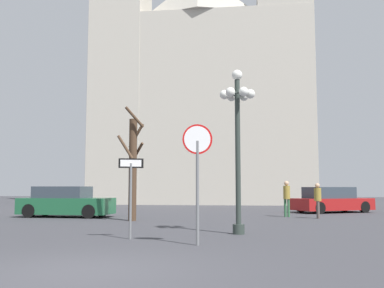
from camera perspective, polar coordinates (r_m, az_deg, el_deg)
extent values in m
plane|color=#38383D|center=(8.01, -13.98, -15.63)|extent=(120.00, 120.00, 0.00)
cube|color=#BCB5A5|center=(42.70, 1.80, 3.41)|extent=(18.87, 13.61, 16.18)
cube|color=#BCB5A5|center=(39.97, -9.17, 6.49)|extent=(4.51, 4.51, 19.45)
cube|color=#BCB5A5|center=(38.51, 11.88, 7.00)|extent=(4.51, 4.51, 19.45)
cylinder|color=slate|center=(11.05, 0.71, -6.25)|extent=(0.08, 0.08, 2.58)
cylinder|color=red|center=(11.12, 0.70, 0.62)|extent=(0.74, 0.21, 0.76)
cylinder|color=white|center=(11.09, 0.69, 0.63)|extent=(0.65, 0.16, 0.66)
cylinder|color=slate|center=(12.48, -7.91, -7.25)|extent=(0.07, 0.07, 2.09)
cube|color=black|center=(12.50, -7.84, -2.46)|extent=(0.67, 0.23, 0.27)
cube|color=white|center=(12.48, -7.86, -2.46)|extent=(0.56, 0.18, 0.19)
cylinder|color=#2D3833|center=(13.76, 5.92, -1.53)|extent=(0.16, 0.16, 4.77)
cylinder|color=#2D3833|center=(13.78, 6.01, -10.84)|extent=(0.36, 0.36, 0.30)
sphere|color=white|center=(14.17, 5.81, 8.81)|extent=(0.33, 0.33, 0.33)
sphere|color=white|center=(14.02, 7.50, 6.41)|extent=(0.29, 0.29, 0.29)
cylinder|color=#2D3833|center=(14.02, 6.67, 6.39)|extent=(0.05, 0.40, 0.05)
sphere|color=white|center=(14.36, 6.69, 6.11)|extent=(0.29, 0.29, 0.29)
cylinder|color=#2D3833|center=(14.19, 6.27, 6.24)|extent=(0.37, 0.25, 0.05)
sphere|color=white|center=(14.37, 5.07, 6.08)|extent=(0.29, 0.29, 0.29)
cylinder|color=#2D3833|center=(14.20, 5.45, 6.23)|extent=(0.37, 0.25, 0.05)
sphere|color=white|center=(14.04, 4.18, 6.35)|extent=(0.29, 0.29, 0.29)
cylinder|color=#2D3833|center=(14.03, 5.01, 6.37)|extent=(0.05, 0.40, 0.05)
sphere|color=white|center=(13.69, 4.94, 6.67)|extent=(0.29, 0.29, 0.29)
cylinder|color=#2D3833|center=(13.86, 5.40, 6.52)|extent=(0.37, 0.25, 0.05)
sphere|color=white|center=(13.68, 6.65, 6.70)|extent=(0.29, 0.29, 0.29)
cylinder|color=#2D3833|center=(13.85, 6.24, 6.54)|extent=(0.37, 0.25, 0.05)
cylinder|color=#473323|center=(19.22, -7.63, -3.26)|extent=(0.34, 0.34, 4.36)
cylinder|color=#473323|center=(19.07, -7.40, 3.45)|extent=(0.83, 0.43, 0.91)
cylinder|color=#473323|center=(19.44, -6.90, -0.80)|extent=(0.58, 0.52, 0.67)
cylinder|color=#473323|center=(18.98, -8.56, -0.43)|extent=(0.90, 0.61, 1.10)
cylinder|color=#473323|center=(19.62, -7.18, 1.06)|extent=(0.73, 0.25, 1.07)
cube|color=#1E5B38|center=(22.25, -15.83, -7.66)|extent=(4.45, 1.91, 0.76)
cube|color=#333D47|center=(22.33, -16.30, -5.96)|extent=(2.52, 1.65, 0.55)
cylinder|color=black|center=(22.36, -11.51, -8.29)|extent=(0.65, 0.25, 0.64)
cylinder|color=black|center=(20.94, -13.08, -8.45)|extent=(0.65, 0.25, 0.64)
cylinder|color=black|center=(23.62, -18.30, -7.97)|extent=(0.65, 0.25, 0.64)
cylinder|color=black|center=(22.28, -20.20, -8.07)|extent=(0.65, 0.25, 0.64)
cube|color=maroon|center=(26.44, 17.59, -7.37)|extent=(4.80, 3.78, 0.65)
cube|color=#333D47|center=(26.28, 17.17, -5.99)|extent=(2.99, 2.66, 0.63)
cylinder|color=black|center=(28.05, 18.96, -7.53)|extent=(0.67, 0.50, 0.64)
cylinder|color=black|center=(26.82, 21.27, -7.55)|extent=(0.67, 0.50, 0.64)
cylinder|color=black|center=(26.19, 13.84, -7.83)|extent=(0.67, 0.50, 0.64)
cylinder|color=black|center=(24.86, 16.07, -7.90)|extent=(0.67, 0.50, 0.64)
cylinder|color=#594C47|center=(21.33, 15.86, -8.12)|extent=(0.12, 0.12, 0.79)
cylinder|color=#594C47|center=(21.18, 15.93, -8.14)|extent=(0.12, 0.12, 0.79)
cylinder|color=olive|center=(21.23, 15.85, -6.26)|extent=(0.32, 0.32, 0.60)
sphere|color=tan|center=(21.23, 15.82, -5.16)|extent=(0.22, 0.22, 0.22)
cylinder|color=#33663F|center=(22.03, 11.90, -8.05)|extent=(0.12, 0.12, 0.85)
cylinder|color=#33663F|center=(22.00, 12.32, -8.04)|extent=(0.12, 0.12, 0.85)
cylinder|color=olive|center=(21.99, 12.07, -6.11)|extent=(0.32, 0.32, 0.64)
sphere|color=tan|center=(21.99, 12.05, -4.97)|extent=(0.23, 0.23, 0.23)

